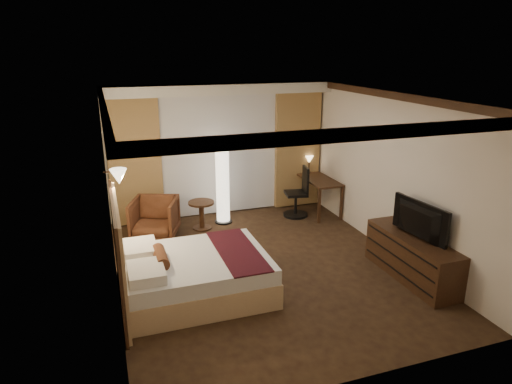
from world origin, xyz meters
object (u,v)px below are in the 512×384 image
object	(u,v)px
desk	(318,195)
office_chair	(296,192)
bed	(197,275)
television	(415,218)
side_table	(202,215)
dresser	(412,257)
armchair	(154,216)
floor_lamp	(223,183)

from	to	relation	value
desk	office_chair	size ratio (longest dim) A/B	1.18
bed	television	bearing A→B (deg)	-10.53
side_table	dresser	bearing A→B (deg)	-49.12
armchair	floor_lamp	bearing A→B (deg)	33.72
dresser	bed	bearing A→B (deg)	169.57
desk	television	world-z (taller)	television
side_table	office_chair	distance (m)	2.02
office_chair	armchair	bearing A→B (deg)	-166.12
dresser	office_chair	bearing A→B (deg)	100.79
floor_lamp	desk	xyz separation A→B (m)	(2.05, -0.09, -0.45)
bed	armchair	bearing A→B (deg)	97.53
armchair	desk	size ratio (longest dim) A/B	0.66
armchair	office_chair	xyz separation A→B (m)	(2.91, 0.17, 0.12)
desk	dresser	xyz separation A→B (m)	(0.05, -3.08, -0.04)
armchair	dresser	xyz separation A→B (m)	(3.49, -2.86, -0.07)
floor_lamp	television	distance (m)	3.79
office_chair	floor_lamp	bearing A→B (deg)	-174.93
television	office_chair	bearing A→B (deg)	4.17
bed	dresser	bearing A→B (deg)	-10.43
dresser	television	bearing A→B (deg)	180.00
floor_lamp	television	world-z (taller)	floor_lamp
floor_lamp	desk	distance (m)	2.10
bed	armchair	xyz separation A→B (m)	(-0.30, 2.27, 0.11)
armchair	floor_lamp	xyz separation A→B (m)	(1.39, 0.32, 0.42)
armchair	dresser	world-z (taller)	armchair
desk	dresser	size ratio (longest dim) A/B	0.72
bed	office_chair	distance (m)	3.58
desk	television	bearing A→B (deg)	-89.63
armchair	desk	distance (m)	3.44
side_table	floor_lamp	size ratio (longest dim) A/B	0.33
bed	armchair	size ratio (longest dim) A/B	2.46
bed	television	xyz separation A→B (m)	(3.15, -0.59, 0.69)
television	dresser	bearing A→B (deg)	-96.08
armchair	desk	bearing A→B (deg)	24.59
bed	side_table	xyz separation A→B (m)	(0.61, 2.39, -0.02)
armchair	office_chair	bearing A→B (deg)	24.28
side_table	dresser	xyz separation A→B (m)	(2.58, -2.98, 0.06)
bed	office_chair	world-z (taller)	office_chair
side_table	office_chair	world-z (taller)	office_chair
office_chair	desk	bearing A→B (deg)	15.86
desk	dresser	world-z (taller)	desk
armchair	dresser	bearing A→B (deg)	-18.52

